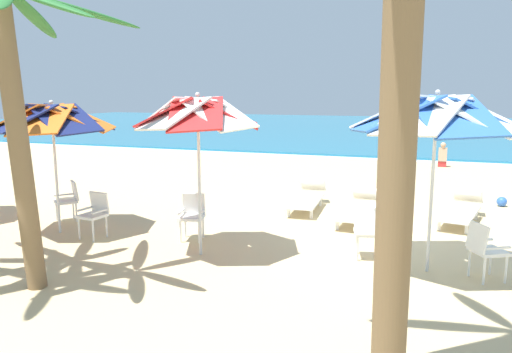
{
  "coord_description": "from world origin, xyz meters",
  "views": [
    {
      "loc": [
        0.6,
        -10.1,
        2.74
      ],
      "look_at": [
        -2.78,
        -0.53,
        1.0
      ],
      "focal_mm": 34.37,
      "sensor_mm": 36.0,
      "label": 1
    }
  ],
  "objects_px": {
    "beachgoer_seated": "(442,159)",
    "beach_umbrella_2": "(52,119)",
    "plastic_chair_4": "(69,198)",
    "beach_ball": "(502,202)",
    "beach_umbrella_1": "(198,115)",
    "sun_lounger_0": "(461,210)",
    "palm_tree_2": "(402,9)",
    "sun_lounger_1": "(358,208)",
    "palm_tree_0": "(19,95)",
    "plastic_chair_2": "(192,214)",
    "sun_lounger_2": "(307,198)",
    "beach_umbrella_0": "(436,116)",
    "plastic_chair_3": "(95,212)",
    "plastic_chair_0": "(368,230)",
    "plastic_chair_1": "(485,248)"
  },
  "relations": [
    {
      "from": "plastic_chair_4",
      "to": "beach_umbrella_2",
      "type": "bearing_deg",
      "value": -62.14
    },
    {
      "from": "plastic_chair_3",
      "to": "beachgoer_seated",
      "type": "bearing_deg",
      "value": 61.82
    },
    {
      "from": "sun_lounger_0",
      "to": "plastic_chair_0",
      "type": "bearing_deg",
      "value": -117.5
    },
    {
      "from": "plastic_chair_1",
      "to": "plastic_chair_3",
      "type": "relative_size",
      "value": 1.0
    },
    {
      "from": "beach_umbrella_0",
      "to": "sun_lounger_1",
      "type": "distance_m",
      "value": 3.73
    },
    {
      "from": "sun_lounger_0",
      "to": "beachgoer_seated",
      "type": "height_order",
      "value": "beachgoer_seated"
    },
    {
      "from": "sun_lounger_0",
      "to": "beach_umbrella_2",
      "type": "bearing_deg",
      "value": -155.35
    },
    {
      "from": "sun_lounger_1",
      "to": "beachgoer_seated",
      "type": "height_order",
      "value": "beachgoer_seated"
    },
    {
      "from": "beach_umbrella_1",
      "to": "sun_lounger_0",
      "type": "height_order",
      "value": "beach_umbrella_1"
    },
    {
      "from": "beach_umbrella_1",
      "to": "sun_lounger_1",
      "type": "height_order",
      "value": "beach_umbrella_1"
    },
    {
      "from": "plastic_chair_0",
      "to": "sun_lounger_1",
      "type": "bearing_deg",
      "value": 101.3
    },
    {
      "from": "beach_umbrella_2",
      "to": "palm_tree_0",
      "type": "xyz_separation_m",
      "value": [
        1.68,
        -2.45,
        0.47
      ]
    },
    {
      "from": "palm_tree_2",
      "to": "palm_tree_0",
      "type": "bearing_deg",
      "value": 171.46
    },
    {
      "from": "sun_lounger_1",
      "to": "beachgoer_seated",
      "type": "distance_m",
      "value": 9.34
    },
    {
      "from": "plastic_chair_0",
      "to": "beachgoer_seated",
      "type": "xyz_separation_m",
      "value": [
        1.39,
        11.6,
        -0.2
      ]
    },
    {
      "from": "beach_umbrella_2",
      "to": "beachgoer_seated",
      "type": "height_order",
      "value": "beach_umbrella_2"
    },
    {
      "from": "plastic_chair_2",
      "to": "sun_lounger_2",
      "type": "xyz_separation_m",
      "value": [
        1.46,
        3.09,
        -0.22
      ]
    },
    {
      "from": "sun_lounger_2",
      "to": "beach_ball",
      "type": "xyz_separation_m",
      "value": [
        4.43,
        1.86,
        -0.16
      ]
    },
    {
      "from": "beach_ball",
      "to": "plastic_chair_2",
      "type": "bearing_deg",
      "value": -139.99
    },
    {
      "from": "plastic_chair_1",
      "to": "sun_lounger_1",
      "type": "xyz_separation_m",
      "value": [
        -2.21,
        2.81,
        -0.22
      ]
    },
    {
      "from": "plastic_chair_2",
      "to": "palm_tree_2",
      "type": "height_order",
      "value": "palm_tree_2"
    },
    {
      "from": "plastic_chair_3",
      "to": "sun_lounger_0",
      "type": "relative_size",
      "value": 0.39
    },
    {
      "from": "beach_umbrella_0",
      "to": "plastic_chair_3",
      "type": "bearing_deg",
      "value": -178.1
    },
    {
      "from": "palm_tree_2",
      "to": "beach_umbrella_1",
      "type": "bearing_deg",
      "value": 138.95
    },
    {
      "from": "beach_umbrella_1",
      "to": "palm_tree_2",
      "type": "relative_size",
      "value": 0.48
    },
    {
      "from": "beach_umbrella_1",
      "to": "sun_lounger_1",
      "type": "bearing_deg",
      "value": 54.73
    },
    {
      "from": "plastic_chair_0",
      "to": "plastic_chair_3",
      "type": "distance_m",
      "value": 5.09
    },
    {
      "from": "beach_umbrella_2",
      "to": "sun_lounger_0",
      "type": "xyz_separation_m",
      "value": [
        7.54,
        3.46,
        -1.96
      ]
    },
    {
      "from": "sun_lounger_0",
      "to": "plastic_chair_4",
      "type": "bearing_deg",
      "value": -161.46
    },
    {
      "from": "beachgoer_seated",
      "to": "beach_umbrella_1",
      "type": "bearing_deg",
      "value": -108.48
    },
    {
      "from": "beach_umbrella_2",
      "to": "sun_lounger_1",
      "type": "distance_m",
      "value": 6.47
    },
    {
      "from": "beachgoer_seated",
      "to": "sun_lounger_0",
      "type": "bearing_deg",
      "value": -88.68
    },
    {
      "from": "sun_lounger_0",
      "to": "beach_ball",
      "type": "relative_size",
      "value": 9.2
    },
    {
      "from": "plastic_chair_4",
      "to": "sun_lounger_1",
      "type": "xyz_separation_m",
      "value": [
        5.88,
        2.07,
        -0.22
      ]
    },
    {
      "from": "plastic_chair_2",
      "to": "sun_lounger_2",
      "type": "bearing_deg",
      "value": 64.68
    },
    {
      "from": "beach_ball",
      "to": "beach_umbrella_2",
      "type": "bearing_deg",
      "value": -147.73
    },
    {
      "from": "beach_umbrella_2",
      "to": "plastic_chair_0",
      "type": "bearing_deg",
      "value": 3.97
    },
    {
      "from": "beach_umbrella_0",
      "to": "sun_lounger_2",
      "type": "xyz_separation_m",
      "value": [
        -2.74,
        3.41,
        -2.13
      ]
    },
    {
      "from": "plastic_chair_4",
      "to": "beach_ball",
      "type": "xyz_separation_m",
      "value": [
        9.0,
        4.63,
        -0.38
      ]
    },
    {
      "from": "sun_lounger_1",
      "to": "palm_tree_0",
      "type": "distance_m",
      "value": 6.96
    },
    {
      "from": "palm_tree_0",
      "to": "palm_tree_2",
      "type": "relative_size",
      "value": 0.71
    },
    {
      "from": "plastic_chair_4",
      "to": "palm_tree_2",
      "type": "relative_size",
      "value": 0.15
    },
    {
      "from": "plastic_chair_3",
      "to": "beachgoer_seated",
      "type": "relative_size",
      "value": 0.94
    },
    {
      "from": "beachgoer_seated",
      "to": "beach_umbrella_2",
      "type": "bearing_deg",
      "value": -121.44
    },
    {
      "from": "beach_umbrella_2",
      "to": "beach_ball",
      "type": "height_order",
      "value": "beach_umbrella_2"
    },
    {
      "from": "beach_umbrella_1",
      "to": "plastic_chair_4",
      "type": "xyz_separation_m",
      "value": [
        -3.65,
        1.09,
        -1.89
      ]
    },
    {
      "from": "plastic_chair_2",
      "to": "palm_tree_0",
      "type": "distance_m",
      "value": 3.8
    },
    {
      "from": "palm_tree_2",
      "to": "plastic_chair_4",
      "type": "bearing_deg",
      "value": 150.31
    },
    {
      "from": "plastic_chair_0",
      "to": "palm_tree_0",
      "type": "height_order",
      "value": "palm_tree_0"
    },
    {
      "from": "sun_lounger_0",
      "to": "palm_tree_2",
      "type": "relative_size",
      "value": 0.39
    }
  ]
}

